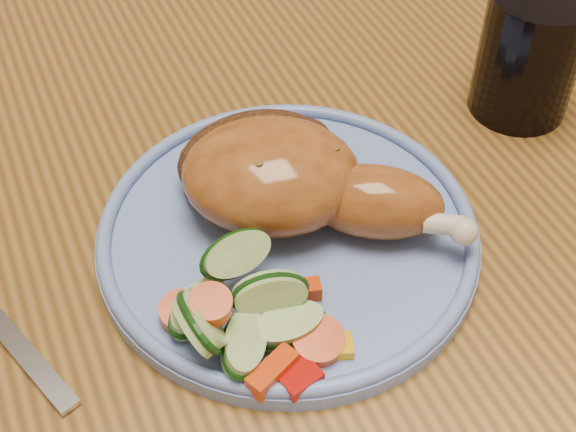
{
  "coord_description": "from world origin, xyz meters",
  "views": [
    {
      "loc": [
        -0.2,
        -0.39,
        1.17
      ],
      "look_at": [
        -0.06,
        -0.07,
        0.78
      ],
      "focal_mm": 50.0,
      "sensor_mm": 36.0,
      "label": 1
    }
  ],
  "objects_px": {
    "dining_table": "(319,232)",
    "plate": "(288,237)",
    "chair_far": "(135,18)",
    "drinking_glass": "(529,54)"
  },
  "relations": [
    {
      "from": "dining_table",
      "to": "plate",
      "type": "bearing_deg",
      "value": -131.0
    },
    {
      "from": "dining_table",
      "to": "chair_far",
      "type": "xyz_separation_m",
      "value": [
        0.0,
        0.63,
        -0.17
      ]
    },
    {
      "from": "chair_far",
      "to": "plate",
      "type": "bearing_deg",
      "value": -94.72
    },
    {
      "from": "chair_far",
      "to": "drinking_glass",
      "type": "xyz_separation_m",
      "value": [
        0.17,
        -0.63,
        0.31
      ]
    },
    {
      "from": "plate",
      "to": "dining_table",
      "type": "bearing_deg",
      "value": 49.0
    },
    {
      "from": "chair_far",
      "to": "drinking_glass",
      "type": "height_order",
      "value": "chair_far"
    },
    {
      "from": "plate",
      "to": "drinking_glass",
      "type": "relative_size",
      "value": 2.53
    },
    {
      "from": "dining_table",
      "to": "chair_far",
      "type": "bearing_deg",
      "value": 90.0
    },
    {
      "from": "dining_table",
      "to": "drinking_glass",
      "type": "height_order",
      "value": "drinking_glass"
    },
    {
      "from": "dining_table",
      "to": "chair_far",
      "type": "height_order",
      "value": "chair_far"
    }
  ]
}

